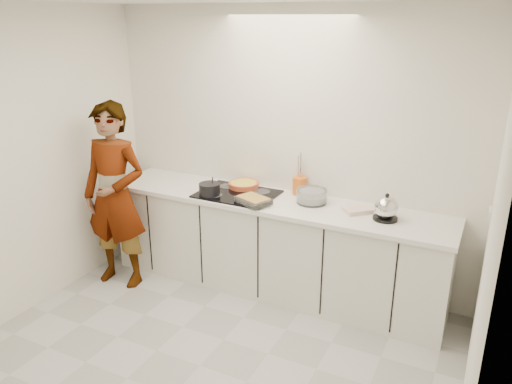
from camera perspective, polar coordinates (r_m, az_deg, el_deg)
The scene contains 15 objects.
floor at distance 4.00m, azimuth -6.42°, elevation -19.12°, with size 3.60×3.20×0.00m, color #BCBCBC.
wall_back at distance 4.70m, azimuth 3.55°, elevation 4.80°, with size 3.60×0.00×2.60m, color white.
wall_left at distance 4.56m, azimuth -26.51°, elevation 2.29°, with size 0.00×3.20×2.60m, color white.
wall_right at distance 2.87m, azimuth 24.84°, elevation -7.03°, with size 0.02×3.20×2.60m.
base_cabinets at distance 4.72m, azimuth 1.80°, elevation -6.30°, with size 3.20×0.58×0.87m, color silver.
countertop at distance 4.54m, azimuth 1.86°, elevation -1.13°, with size 3.24×0.64×0.04m, color white.
hob at distance 4.66m, azimuth -2.15°, elevation -0.22°, with size 0.72×0.54×0.01m, color black.
tart_dish at distance 4.82m, azimuth -1.43°, elevation 0.87°, with size 0.36×0.36×0.05m.
saucepan at distance 4.62m, azimuth -5.34°, elevation 0.34°, with size 0.26×0.26×0.19m.
baking_dish at distance 4.40m, azimuth -0.31°, elevation -0.91°, with size 0.35×0.30×0.06m.
mixing_bowl at distance 4.47m, azimuth 6.38°, elevation -0.53°, with size 0.35×0.35×0.13m.
tea_towel at distance 4.33m, azimuth 11.51°, elevation -2.03°, with size 0.22×0.16×0.04m, color white.
kettle at distance 4.20m, azimuth 14.64°, elevation -1.85°, with size 0.23×0.23×0.23m.
utensil_crock at distance 4.67m, azimuth 5.00°, elevation 0.73°, with size 0.13×0.13×0.17m, color orange.
cook at distance 4.87m, azimuth -15.81°, elevation -0.48°, with size 0.65×0.43×1.78m, color silver.
Camera 1 is at (1.76, -2.59, 2.49)m, focal length 35.00 mm.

